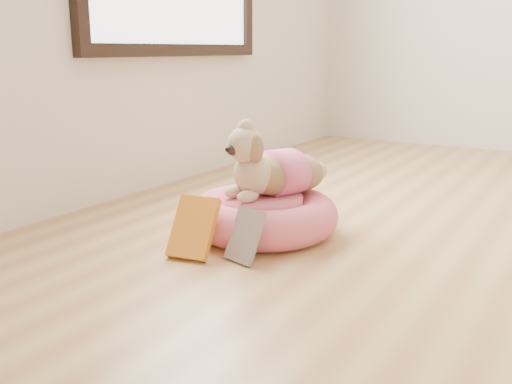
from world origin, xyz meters
The scene contains 4 objects.
pet_bed centered at (-1.15, -0.15, 0.07)m, with size 0.56×0.56×0.14m.
dog centered at (-1.14, -0.12, 0.29)m, with size 0.28×0.40×0.30m, color brown, non-canonical shape.
book_yellow centered at (-1.23, -0.48, 0.10)m, with size 0.14×0.03×0.22m, color gold.
book_white centered at (-1.06, -0.43, 0.09)m, with size 0.12×0.02×0.18m, color white.
Camera 1 is at (-0.11, -1.91, 0.68)m, focal length 40.00 mm.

